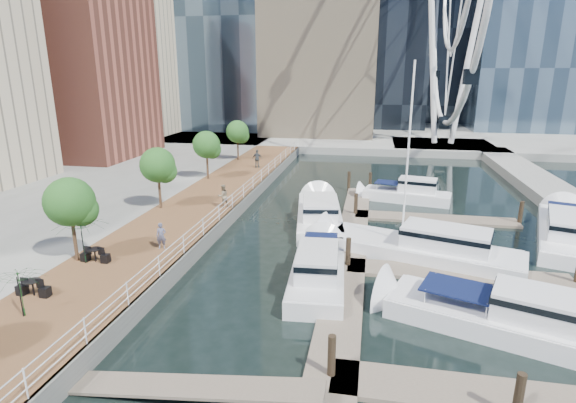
% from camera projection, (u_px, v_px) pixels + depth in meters
% --- Properties ---
extents(ground, '(520.00, 520.00, 0.00)m').
position_uv_depth(ground, '(264.00, 340.00, 18.85)').
color(ground, black).
rests_on(ground, ground).
extents(boardwalk, '(6.00, 60.00, 1.00)m').
position_uv_depth(boardwalk, '(197.00, 212.00, 34.50)').
color(boardwalk, brown).
rests_on(boardwalk, ground).
extents(seawall, '(0.25, 60.00, 1.00)m').
position_uv_depth(seawall, '(234.00, 214.00, 33.96)').
color(seawall, '#595954').
rests_on(seawall, ground).
extents(land_far, '(200.00, 114.00, 1.00)m').
position_uv_depth(land_far, '(358.00, 115.00, 115.07)').
color(land_far, gray).
rests_on(land_far, ground).
extents(pier, '(14.00, 12.00, 1.00)m').
position_uv_depth(pier, '(442.00, 147.00, 65.32)').
color(pier, gray).
rests_on(pier, ground).
extents(railing, '(0.10, 60.00, 1.05)m').
position_uv_depth(railing, '(232.00, 201.00, 33.69)').
color(railing, white).
rests_on(railing, boardwalk).
extents(floating_docks, '(16.00, 34.00, 2.60)m').
position_uv_depth(floating_docks, '(434.00, 253.00, 26.71)').
color(floating_docks, '#6D6051').
rests_on(floating_docks, ground).
extents(midrise_condos, '(19.00, 67.00, 28.00)m').
position_uv_depth(midrise_condos, '(9.00, 47.00, 46.52)').
color(midrise_condos, '#BCAD8E').
rests_on(midrise_condos, ground).
extents(street_trees, '(2.60, 42.60, 4.60)m').
position_uv_depth(street_trees, '(158.00, 165.00, 32.94)').
color(street_trees, '#3F2B1C').
rests_on(street_trees, ground).
extents(cafe_tables, '(2.50, 13.70, 0.74)m').
position_uv_depth(cafe_tables, '(7.00, 311.00, 18.45)').
color(cafe_tables, black).
rests_on(cafe_tables, ground).
extents(yacht_foreground, '(11.97, 6.83, 2.15)m').
position_uv_depth(yacht_foreground, '(512.00, 334.00, 19.28)').
color(yacht_foreground, white).
rests_on(yacht_foreground, ground).
extents(pedestrian_near, '(0.64, 0.51, 1.54)m').
position_uv_depth(pedestrian_near, '(161.00, 236.00, 25.81)').
color(pedestrian_near, '#4E4F68').
rests_on(pedestrian_near, boardwalk).
extents(pedestrian_mid, '(1.07, 1.08, 1.76)m').
position_uv_depth(pedestrian_mid, '(223.00, 196.00, 33.83)').
color(pedestrian_mid, '#85755C').
rests_on(pedestrian_mid, boardwalk).
extents(pedestrian_far, '(1.17, 0.57, 1.94)m').
position_uv_depth(pedestrian_far, '(257.00, 159.00, 48.12)').
color(pedestrian_far, '#373E45').
rests_on(pedestrian_far, boardwalk).
extents(moored_yachts, '(22.49, 37.20, 11.50)m').
position_uv_depth(moored_yachts, '(424.00, 259.00, 27.03)').
color(moored_yachts, white).
rests_on(moored_yachts, ground).
extents(cafe_seating, '(4.06, 11.87, 2.51)m').
position_uv_depth(cafe_seating, '(35.00, 273.00, 20.18)').
color(cafe_seating, '#103A1F').
rests_on(cafe_seating, ground).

